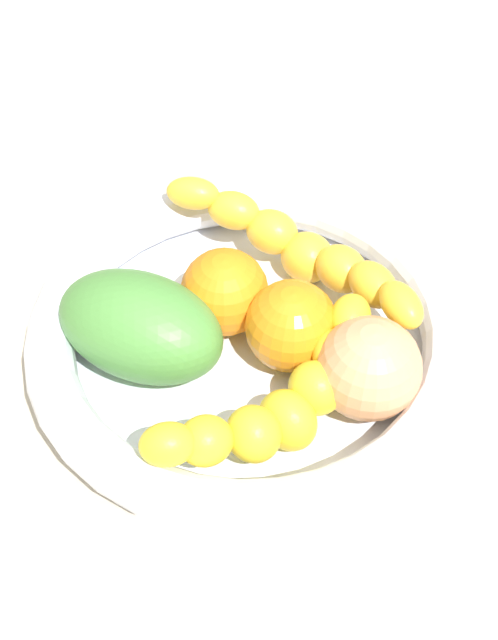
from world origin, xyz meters
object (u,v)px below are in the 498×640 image
object	(u,v)px
mango_green	(140,326)
peach_blush	(369,368)
banana_draped_right	(302,250)
orange_mid_left	(225,292)
orange_front	(293,322)
banana_draped_left	(280,403)
fruit_bowl	(249,339)

from	to	relation	value
mango_green	peach_blush	distance (cm)	15.59
banana_draped_right	orange_mid_left	xyz separation A→B (cm)	(-5.43, 4.44, -0.14)
mango_green	orange_front	bearing A→B (deg)	-71.91
banana_draped_right	mango_green	xyz separation A→B (cm)	(-10.26, 9.03, 0.24)
banana_draped_left	banana_draped_right	xyz separation A→B (cm)	(13.88, 1.52, 0.10)
orange_front	mango_green	size ratio (longest dim) A/B	0.54
banana_draped_left	mango_green	world-z (taller)	mango_green
fruit_bowl	banana_draped_left	xyz separation A→B (cm)	(-6.45, -3.67, 2.26)
orange_front	peach_blush	distance (cm)	6.43
fruit_bowl	mango_green	world-z (taller)	mango_green
banana_draped_right	orange_front	world-z (taller)	orange_front
fruit_bowl	mango_green	xyz separation A→B (cm)	(-2.83, 6.88, 2.60)
fruit_bowl	banana_draped_left	distance (cm)	7.76
fruit_bowl	banana_draped_left	world-z (taller)	banana_draped_left
banana_draped_left	mango_green	size ratio (longest dim) A/B	1.37
banana_draped_right	peach_blush	distance (cm)	11.94
banana_draped_right	orange_mid_left	size ratio (longest dim) A/B	3.37
fruit_bowl	banana_draped_right	world-z (taller)	banana_draped_right
banana_draped_left	banana_draped_right	bearing A→B (deg)	6.27
fruit_bowl	orange_front	bearing A→B (deg)	-82.42
banana_draped_left	orange_mid_left	distance (cm)	10.34
orange_front	fruit_bowl	bearing A→B (deg)	97.58
orange_front	mango_green	distance (cm)	10.40
banana_draped_left	fruit_bowl	bearing A→B (deg)	29.68
banana_draped_left	orange_front	size ratio (longest dim) A/B	2.55
fruit_bowl	peach_blush	xyz separation A→B (cm)	(-2.55, -8.70, 2.55)
banana_draped_left	mango_green	xyz separation A→B (cm)	(3.62, 10.56, 0.34)
banana_draped_left	orange_mid_left	bearing A→B (deg)	35.24
peach_blush	banana_draped_right	bearing A→B (deg)	33.26
peach_blush	orange_mid_left	bearing A→B (deg)	67.50
banana_draped_right	mango_green	size ratio (longest dim) A/B	1.78
fruit_bowl	banana_draped_left	bearing A→B (deg)	-150.32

